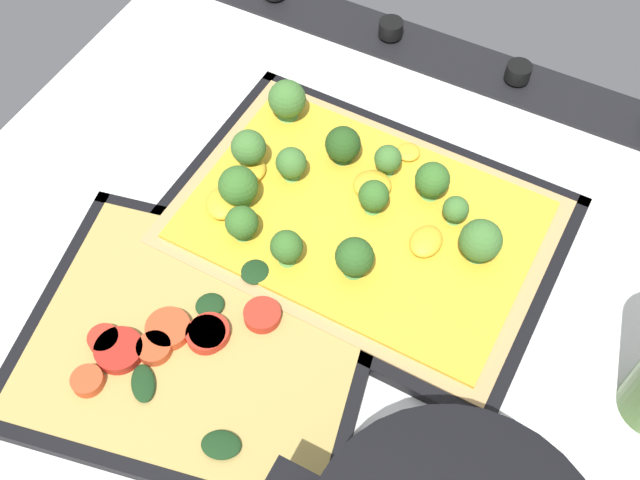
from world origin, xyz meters
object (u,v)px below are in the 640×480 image
baking_tray_back (199,343)px  veggie_pizza_back (194,340)px  baking_tray_front (362,228)px  broccoli_pizza (352,210)px

baking_tray_back → veggie_pizza_back: 0.79cm
baking_tray_front → baking_tray_back: 19.18cm
baking_tray_front → broccoli_pizza: bearing=-13.9°
broccoli_pizza → baking_tray_back: 19.11cm
baking_tray_back → veggie_pizza_back: veggie_pizza_back is taller
baking_tray_back → veggie_pizza_back: size_ratio=1.09×
baking_tray_front → veggie_pizza_back: (7.44, 17.98, 0.74)cm
broccoli_pizza → veggie_pizza_back: broccoli_pizza is taller
broccoli_pizza → veggie_pizza_back: size_ratio=1.10×
veggie_pizza_back → baking_tray_front: bearing=-112.5°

